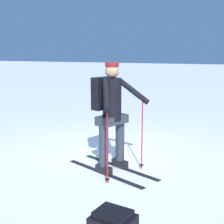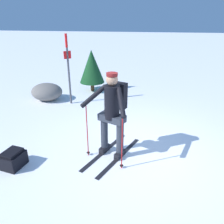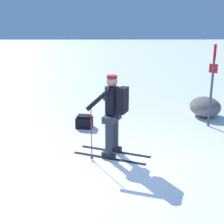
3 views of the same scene
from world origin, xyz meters
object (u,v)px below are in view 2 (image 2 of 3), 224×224
at_px(skier, 113,110).
at_px(rock_boulder, 47,92).
at_px(pine_tree, 92,66).
at_px(trail_marker, 68,64).
at_px(dropped_backpack, 13,159).

bearing_deg(skier, rock_boulder, -45.43).
bearing_deg(pine_tree, trail_marker, 75.65).
distance_m(dropped_backpack, rock_boulder, 3.81).
bearing_deg(rock_boulder, dropped_backpack, 105.26).
distance_m(skier, trail_marker, 3.35).
bearing_deg(dropped_backpack, skier, -157.61).
relative_size(skier, dropped_backpack, 3.71).
bearing_deg(dropped_backpack, trail_marker, -89.07).
height_order(trail_marker, pine_tree, trail_marker).
relative_size(skier, pine_tree, 1.12).
bearing_deg(pine_tree, dropped_backpack, 86.30).
xyz_separation_m(skier, dropped_backpack, (1.86, 0.77, -0.86)).
xyz_separation_m(trail_marker, pine_tree, (-0.38, -1.48, -0.38)).
relative_size(trail_marker, rock_boulder, 2.08).
bearing_deg(trail_marker, dropped_backpack, 90.93).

